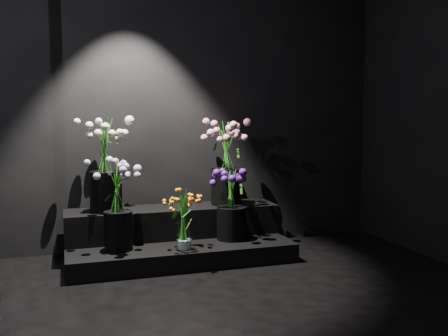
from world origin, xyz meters
name	(u,v)px	position (x,y,z in m)	size (l,w,h in m)	color
floor	(250,334)	(0.00, 0.00, 0.00)	(4.00, 4.00, 0.00)	black
wall_back	(172,93)	(0.00, 2.00, 1.40)	(4.00, 4.00, 0.00)	black
display_riser	(176,237)	(-0.05, 1.63, 0.17)	(1.83, 0.81, 0.41)	black
bouquet_orange_bells	(184,218)	(-0.07, 1.29, 0.40)	(0.34, 0.34, 0.46)	white
bouquet_lilac	(118,197)	(-0.56, 1.42, 0.57)	(0.43, 0.43, 0.72)	black
bouquet_purple	(231,202)	(0.39, 1.47, 0.47)	(0.35, 0.35, 0.59)	black
bouquet_cream_roses	(105,159)	(-0.62, 1.72, 0.85)	(0.51, 0.51, 0.77)	black
bouquet_pink_roses	(226,158)	(0.43, 1.73, 0.83)	(0.52, 0.52, 0.74)	black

